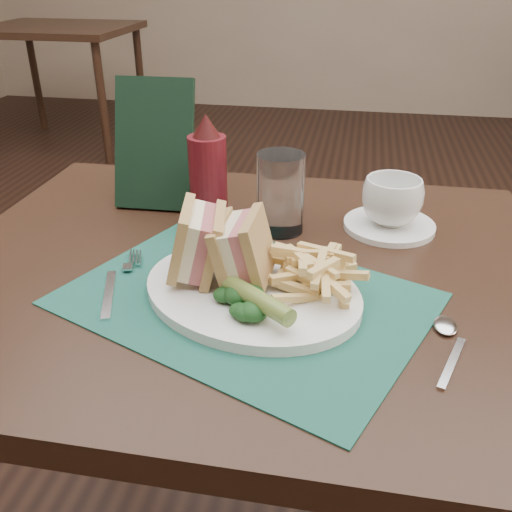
{
  "coord_description": "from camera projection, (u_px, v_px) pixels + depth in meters",
  "views": [
    {
      "loc": [
        0.16,
        -1.22,
        1.16
      ],
      "look_at": [
        0.03,
        -0.56,
        0.8
      ],
      "focal_mm": 40.0,
      "sensor_mm": 36.0,
      "label": 1
    }
  ],
  "objects": [
    {
      "name": "plate",
      "position": [
        252.0,
        291.0,
        0.75
      ],
      "size": [
        0.37,
        0.34,
        0.01
      ],
      "primitive_type": null,
      "rotation": [
        0.0,
        0.0,
        -0.4
      ],
      "color": "white",
      "rests_on": "placemat"
    },
    {
      "name": "saucer",
      "position": [
        389.0,
        225.0,
        0.95
      ],
      "size": [
        0.18,
        0.18,
        0.01
      ],
      "primitive_type": "cylinder",
      "rotation": [
        0.0,
        0.0,
        -0.24
      ],
      "color": "white",
      "rests_on": "table_main"
    },
    {
      "name": "table_bg_left",
      "position": [
        66.0,
        88.0,
        3.68
      ],
      "size": [
        0.9,
        0.75,
        0.75
      ],
      "primitive_type": null,
      "color": "black",
      "rests_on": "ground"
    },
    {
      "name": "check_presenter",
      "position": [
        154.0,
        144.0,
        0.99
      ],
      "size": [
        0.14,
        0.09,
        0.22
      ],
      "primitive_type": "cube",
      "rotation": [
        -0.31,
        0.0,
        0.03
      ],
      "color": "black",
      "rests_on": "table_main"
    },
    {
      "name": "ketchup_bottle",
      "position": [
        208.0,
        171.0,
        0.92
      ],
      "size": [
        0.08,
        0.08,
        0.19
      ],
      "primitive_type": null,
      "rotation": [
        0.0,
        0.0,
        0.43
      ],
      "color": "#510D14",
      "rests_on": "table_main"
    },
    {
      "name": "kale_garnish",
      "position": [
        248.0,
        302.0,
        0.69
      ],
      "size": [
        0.11,
        0.08,
        0.03
      ],
      "primitive_type": null,
      "color": "#123314",
      "rests_on": "plate"
    },
    {
      "name": "spoon",
      "position": [
        450.0,
        347.0,
        0.66
      ],
      "size": [
        0.08,
        0.15,
        0.01
      ],
      "primitive_type": null,
      "rotation": [
        0.0,
        0.0,
        -0.34
      ],
      "color": "silver",
      "rests_on": "table_main"
    },
    {
      "name": "floor",
      "position": [
        280.0,
        408.0,
        1.63
      ],
      "size": [
        7.0,
        7.0,
        0.0
      ],
      "primitive_type": "plane",
      "color": "black",
      "rests_on": "ground"
    },
    {
      "name": "sandwich_half_b",
      "position": [
        227.0,
        247.0,
        0.74
      ],
      "size": [
        0.08,
        0.1,
        0.1
      ],
      "primitive_type": null,
      "rotation": [
        0.0,
        -0.24,
        -0.02
      ],
      "color": "tan",
      "rests_on": "plate"
    },
    {
      "name": "placemat",
      "position": [
        245.0,
        299.0,
        0.75
      ],
      "size": [
        0.54,
        0.47,
        0.0
      ],
      "primitive_type": "cube",
      "rotation": [
        0.0,
        0.0,
        -0.4
      ],
      "color": "#184F41",
      "rests_on": "table_main"
    },
    {
      "name": "pickle_spear",
      "position": [
        256.0,
        298.0,
        0.69
      ],
      "size": [
        0.11,
        0.09,
        0.03
      ],
      "primitive_type": "cylinder",
      "rotation": [
        1.54,
        0.0,
        0.87
      ],
      "color": "#5A702A",
      "rests_on": "plate"
    },
    {
      "name": "fries_pile",
      "position": [
        311.0,
        264.0,
        0.74
      ],
      "size": [
        0.18,
        0.2,
        0.06
      ],
      "primitive_type": null,
      "color": "#DFBB6F",
      "rests_on": "plate"
    },
    {
      "name": "drinking_glass",
      "position": [
        280.0,
        193.0,
        0.91
      ],
      "size": [
        0.1,
        0.1,
        0.13
      ],
      "primitive_type": "cylinder",
      "rotation": [
        0.0,
        0.0,
        -0.44
      ],
      "color": "silver",
      "rests_on": "table_main"
    },
    {
      "name": "coffee_cup",
      "position": [
        392.0,
        201.0,
        0.93
      ],
      "size": [
        0.14,
        0.14,
        0.08
      ],
      "primitive_type": "imported",
      "rotation": [
        0.0,
        0.0,
        1.0
      ],
      "color": "white",
      "rests_on": "saucer"
    },
    {
      "name": "fork",
      "position": [
        117.0,
        280.0,
        0.78
      ],
      "size": [
        0.09,
        0.17,
        0.01
      ],
      "primitive_type": null,
      "rotation": [
        0.0,
        0.0,
        0.33
      ],
      "color": "silver",
      "rests_on": "placemat"
    },
    {
      "name": "sandwich_half_a",
      "position": [
        181.0,
        242.0,
        0.76
      ],
      "size": [
        0.09,
        0.11,
        0.1
      ],
      "primitive_type": null,
      "rotation": [
        0.0,
        0.24,
        0.19
      ],
      "color": "tan",
      "rests_on": "plate"
    },
    {
      "name": "table_main",
      "position": [
        244.0,
        445.0,
        1.02
      ],
      "size": [
        0.9,
        0.75,
        0.75
      ],
      "primitive_type": null,
      "color": "black",
      "rests_on": "ground"
    },
    {
      "name": "wall_back",
      "position": [
        342.0,
        110.0,
        4.66
      ],
      "size": [
        6.0,
        0.0,
        6.0
      ],
      "primitive_type": "plane",
      "rotation": [
        1.57,
        0.0,
        0.0
      ],
      "color": "tan",
      "rests_on": "ground"
    }
  ]
}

